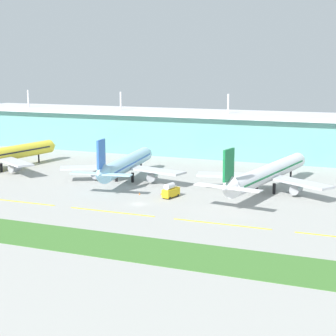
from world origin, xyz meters
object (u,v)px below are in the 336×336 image
object	(u,v)px
safety_cone_left_wingtip	(161,194)
pushback_tug	(171,192)
airliner_far_middle	(267,173)
airliner_near_middle	(125,164)
fuel_truck	(171,191)
safety_cone_nose_front	(139,194)

from	to	relation	value
safety_cone_left_wingtip	pushback_tug	bearing A→B (deg)	3.95
airliner_far_middle	safety_cone_left_wingtip	distance (m)	37.04
airliner_near_middle	fuel_truck	bearing A→B (deg)	-35.63
pushback_tug	safety_cone_left_wingtip	world-z (taller)	pushback_tug
airliner_near_middle	fuel_truck	distance (m)	32.09
fuel_truck	airliner_far_middle	bearing A→B (deg)	36.89
fuel_truck	safety_cone_nose_front	xyz separation A→B (m)	(-11.34, 0.01, -1.91)
pushback_tug	fuel_truck	bearing A→B (deg)	-68.74
airliner_near_middle	airliner_far_middle	distance (m)	53.28
fuel_truck	safety_cone_nose_front	bearing A→B (deg)	179.97
airliner_far_middle	safety_cone_nose_front	world-z (taller)	airliner_far_middle
airliner_near_middle	safety_cone_left_wingtip	xyz separation A→B (m)	(21.39, -15.87, -6.09)
safety_cone_left_wingtip	fuel_truck	bearing A→B (deg)	-30.85
airliner_far_middle	safety_cone_left_wingtip	size ratio (longest dim) A/B	102.93
fuel_truck	safety_cone_nose_front	world-z (taller)	fuel_truck
pushback_tug	safety_cone_left_wingtip	bearing A→B (deg)	-176.05
safety_cone_left_wingtip	safety_cone_nose_front	size ratio (longest dim) A/B	1.00
fuel_truck	safety_cone_left_wingtip	size ratio (longest dim) A/B	10.80
pushback_tug	safety_cone_nose_front	size ratio (longest dim) A/B	7.02
airliner_near_middle	safety_cone_nose_front	size ratio (longest dim) A/B	85.34
fuel_truck	safety_cone_nose_front	distance (m)	11.50
airliner_near_middle	safety_cone_nose_front	xyz separation A→B (m)	(14.52, -18.53, -6.09)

